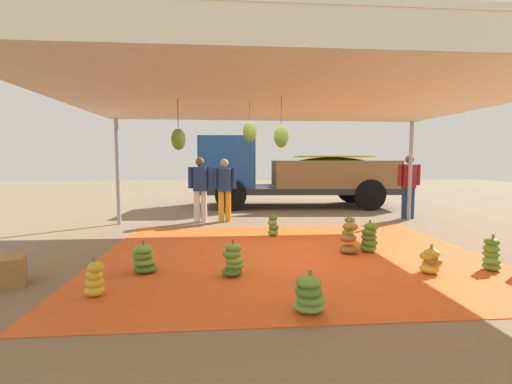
{
  "coord_description": "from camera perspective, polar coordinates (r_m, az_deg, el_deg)",
  "views": [
    {
      "loc": [
        -1.11,
        -5.93,
        1.61
      ],
      "look_at": [
        -0.46,
        1.86,
        0.92
      ],
      "focal_mm": 25.28,
      "sensor_mm": 36.0,
      "label": 1
    }
  ],
  "objects": [
    {
      "name": "worker_2",
      "position": [
        9.42,
        -8.83,
        1.16
      ],
      "size": [
        0.62,
        0.38,
        1.68
      ],
      "color": "silver",
      "rests_on": "ground"
    },
    {
      "name": "ground_plane",
      "position": [
        9.14,
        2.26,
        -5.09
      ],
      "size": [
        40.0,
        40.0,
        0.0
      ],
      "primitive_type": "plane",
      "color": "#7F6B51"
    },
    {
      "name": "crate_1",
      "position": [
        5.7,
        -35.3,
        -10.33
      ],
      "size": [
        0.63,
        0.57,
        0.37
      ],
      "primitive_type": "cube",
      "rotation": [
        0.0,
        0.0,
        0.39
      ],
      "color": "olive",
      "rests_on": "ground"
    },
    {
      "name": "banana_bunch_6",
      "position": [
        6.43,
        14.47,
        -7.26
      ],
      "size": [
        0.44,
        0.44,
        0.59
      ],
      "color": "#996628",
      "rests_on": "tarp_orange"
    },
    {
      "name": "banana_bunch_5",
      "position": [
        5.46,
        -17.32,
        -10.16
      ],
      "size": [
        0.46,
        0.45,
        0.46
      ],
      "color": "#477523",
      "rests_on": "tarp_orange"
    },
    {
      "name": "banana_bunch_4",
      "position": [
        4.75,
        -24.15,
        -12.57
      ],
      "size": [
        0.3,
        0.3,
        0.47
      ],
      "color": "gold",
      "rests_on": "tarp_orange"
    },
    {
      "name": "worker_0",
      "position": [
        9.42,
        -5.0,
        1.07
      ],
      "size": [
        0.6,
        0.37,
        1.64
      ],
      "color": "orange",
      "rests_on": "ground"
    },
    {
      "name": "banana_bunch_9",
      "position": [
        3.96,
        8.4,
        -15.88
      ],
      "size": [
        0.44,
        0.47,
        0.46
      ],
      "color": "#75A83D",
      "rests_on": "tarp_orange"
    },
    {
      "name": "cargo_truck_main",
      "position": [
        12.63,
        5.06,
        3.14
      ],
      "size": [
        6.7,
        2.81,
        2.4
      ],
      "color": "#2D2D2D",
      "rests_on": "ground"
    },
    {
      "name": "banana_bunch_8",
      "position": [
        5.1,
        -3.64,
        -10.75
      ],
      "size": [
        0.42,
        0.42,
        0.51
      ],
      "color": "#477523",
      "rests_on": "tarp_orange"
    },
    {
      "name": "banana_bunch_7",
      "position": [
        6.32,
        33.22,
        -8.38
      ],
      "size": [
        0.33,
        0.35,
        0.53
      ],
      "color": "#6B9E38",
      "rests_on": "tarp_orange"
    },
    {
      "name": "banana_bunch_3",
      "position": [
        7.69,
        2.71,
        -5.36
      ],
      "size": [
        0.3,
        0.31,
        0.5
      ],
      "color": "#60932D",
      "rests_on": "tarp_orange"
    },
    {
      "name": "tarp_orange",
      "position": [
        6.25,
        5.69,
        -9.85
      ],
      "size": [
        6.4,
        5.28,
        0.01
      ],
      "primitive_type": "cube",
      "color": "#E05B23",
      "rests_on": "ground"
    },
    {
      "name": "tent_canopy",
      "position": [
        6.04,
        5.9,
        14.61
      ],
      "size": [
        8.0,
        7.0,
        2.7
      ],
      "color": "#9EA0A5",
      "rests_on": "ground"
    },
    {
      "name": "worker_1",
      "position": [
        10.75,
        23.02,
        1.5
      ],
      "size": [
        0.64,
        0.39,
        1.75
      ],
      "color": "navy",
      "rests_on": "ground"
    },
    {
      "name": "banana_bunch_0",
      "position": [
        7.94,
        14.47,
        -5.39
      ],
      "size": [
        0.37,
        0.38,
        0.45
      ],
      "color": "#518428",
      "rests_on": "tarp_orange"
    },
    {
      "name": "banana_bunch_1",
      "position": [
        6.64,
        17.47,
        -6.99
      ],
      "size": [
        0.38,
        0.38,
        0.56
      ],
      "color": "#60932D",
      "rests_on": "tarp_orange"
    },
    {
      "name": "banana_bunch_2",
      "position": [
        5.78,
        25.93,
        -9.82
      ],
      "size": [
        0.39,
        0.4,
        0.41
      ],
      "color": "gold",
      "rests_on": "tarp_orange"
    }
  ]
}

